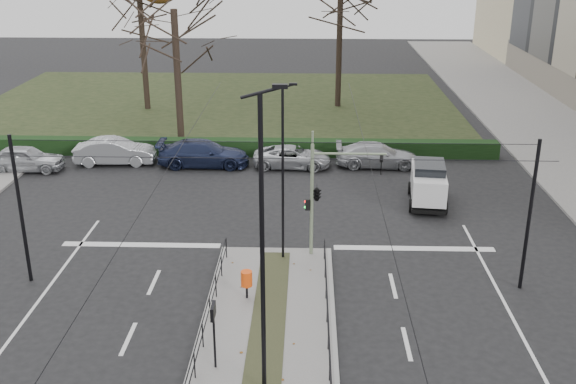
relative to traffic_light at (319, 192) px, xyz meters
name	(u,v)px	position (x,y,z in m)	size (l,w,h in m)	color
ground	(270,310)	(-1.78, -4.50, -2.95)	(140.00, 140.00, 0.00)	black
median_island	(266,348)	(-1.78, -7.00, -2.88)	(4.40, 15.00, 0.14)	slate
sidewalk_east	(560,141)	(16.22, 17.50, -2.88)	(8.00, 90.00, 0.14)	slate
park	(218,104)	(-7.78, 27.50, -2.90)	(38.00, 26.00, 0.10)	black
hedge	(191,147)	(-7.78, 14.10, -2.45)	(38.00, 1.00, 1.00)	black
median_railing	(265,326)	(-1.78, -7.10, -1.97)	(4.14, 13.24, 0.92)	black
catenary	(272,207)	(-1.78, -2.88, 0.47)	(20.00, 34.00, 6.00)	black
traffic_light	(319,192)	(0.00, 0.00, 0.00)	(3.28, 1.85, 4.83)	gray
litter_bin	(247,279)	(-2.68, -3.84, -2.03)	(0.43, 0.43, 1.09)	black
info_panel	(213,319)	(-3.29, -8.19, -1.06)	(0.13, 0.58, 2.22)	black
streetlamp_median_near	(263,248)	(-1.66, -9.29, 1.86)	(0.77, 0.16, 9.18)	black
streetlamp_median_far	(283,173)	(-1.45, -0.40, 0.95)	(0.62, 0.13, 7.39)	black
parked_car_first	(25,158)	(-16.83, 10.71, -2.20)	(1.77, 4.41, 1.50)	#A6A9AE
parked_car_second	(115,151)	(-11.97, 12.13, -2.17)	(1.65, 4.72, 1.56)	#A6A9AE
parked_car_third	(204,153)	(-6.63, 11.92, -2.17)	(2.18, 5.35, 1.55)	#1C2443
parked_car_fourth	(292,157)	(-1.38, 11.85, -2.32)	(2.10, 4.55, 1.26)	#A6A9AE
white_van	(428,182)	(5.63, 6.26, -1.80)	(2.21, 4.12, 2.18)	silver
bare_tree_near	(174,19)	(-8.74, 16.15, 5.06)	(7.54, 7.54, 11.34)	black
parked_car_fifth	(377,155)	(3.63, 12.13, -2.24)	(1.98, 4.87, 1.41)	#A6A9AE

